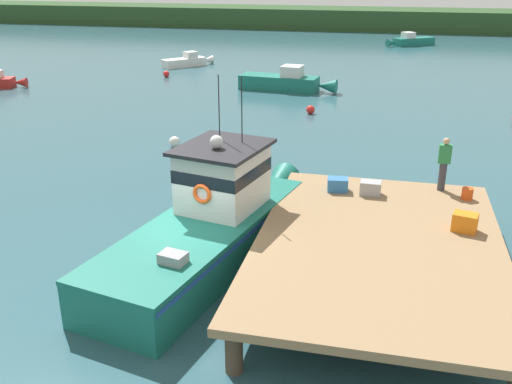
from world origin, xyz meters
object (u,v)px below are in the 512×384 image
at_px(deckhand_by_the_boat, 444,163).
at_px(mooring_buoy_inshore, 174,142).
at_px(crate_single_by_cleat, 338,184).
at_px(moored_boat_far_left, 411,41).
at_px(crate_stack_mid_dock, 370,188).
at_px(mooring_buoy_spare_mooring, 310,110).
at_px(crate_single_far, 465,222).
at_px(mooring_buoy_channel_marker, 166,74).
at_px(bait_bucket, 467,194).
at_px(moored_boat_near_channel, 286,82).
at_px(moored_boat_mid_harbor, 187,61).
at_px(main_fishing_boat, 213,222).

bearing_deg(deckhand_by_the_boat, mooring_buoy_inshore, 151.29).
xyz_separation_m(crate_single_by_cleat, moored_boat_far_left, (2.69, 44.05, -0.95)).
height_order(crate_stack_mid_dock, mooring_buoy_inshore, crate_stack_mid_dock).
xyz_separation_m(crate_single_by_cleat, mooring_buoy_spare_mooring, (-2.85, 14.19, -1.17)).
relative_size(crate_single_by_cleat, crate_single_far, 1.00).
bearing_deg(mooring_buoy_channel_marker, bait_bucket, -51.04).
bearing_deg(mooring_buoy_inshore, mooring_buoy_spare_mooring, 56.65).
xyz_separation_m(crate_single_by_cleat, crate_stack_mid_dock, (0.97, -0.09, 0.01)).
xyz_separation_m(bait_bucket, deckhand_by_the_boat, (-0.69, 0.59, 0.69)).
height_order(deckhand_by_the_boat, moored_boat_near_channel, deckhand_by_the_boat).
bearing_deg(crate_single_far, crate_stack_mid_dock, 141.13).
bearing_deg(moored_boat_near_channel, mooring_buoy_spare_mooring, -67.06).
height_order(bait_bucket, moored_boat_near_channel, moored_boat_near_channel).
relative_size(moored_boat_mid_harbor, moored_boat_near_channel, 0.61).
relative_size(main_fishing_boat, moored_boat_mid_harbor, 2.60).
distance_m(crate_single_far, mooring_buoy_inshore, 14.30).
xyz_separation_m(main_fishing_boat, moored_boat_near_channel, (-2.18, 22.60, -0.46)).
relative_size(bait_bucket, moored_boat_mid_harbor, 0.09).
distance_m(crate_stack_mid_dock, moored_boat_mid_harbor, 31.63).
height_order(moored_boat_near_channel, mooring_buoy_channel_marker, moored_boat_near_channel).
xyz_separation_m(crate_single_far, bait_bucket, (0.28, 2.27, -0.07)).
bearing_deg(moored_boat_far_left, mooring_buoy_channel_marker, -128.57).
xyz_separation_m(bait_bucket, mooring_buoy_spare_mooring, (-6.57, 14.00, -1.14)).
height_order(crate_single_by_cleat, mooring_buoy_spare_mooring, crate_single_by_cleat).
distance_m(mooring_buoy_inshore, mooring_buoy_channel_marker, 17.24).
height_order(deckhand_by_the_boat, mooring_buoy_inshore, deckhand_by_the_boat).
height_order(main_fishing_boat, moored_boat_far_left, main_fishing_boat).
bearing_deg(bait_bucket, moored_boat_far_left, 91.34).
distance_m(deckhand_by_the_boat, mooring_buoy_channel_marker, 28.00).
bearing_deg(mooring_buoy_spare_mooring, deckhand_by_the_boat, -66.34).
bearing_deg(moored_boat_far_left, moored_boat_near_channel, -108.38).
height_order(main_fishing_boat, bait_bucket, main_fishing_boat).
height_order(bait_bucket, mooring_buoy_channel_marker, bait_bucket).
height_order(moored_boat_near_channel, mooring_buoy_spare_mooring, moored_boat_near_channel).
xyz_separation_m(moored_boat_far_left, mooring_buoy_inshore, (-10.47, -37.35, -0.20)).
distance_m(main_fishing_boat, mooring_buoy_spare_mooring, 16.82).
bearing_deg(mooring_buoy_channel_marker, mooring_buoy_spare_mooring, -36.08).
height_order(main_fishing_boat, deckhand_by_the_boat, main_fishing_boat).
bearing_deg(mooring_buoy_inshore, main_fishing_boat, -63.43).
xyz_separation_m(main_fishing_boat, bait_bucket, (6.84, 2.80, 0.36)).
relative_size(main_fishing_boat, deckhand_by_the_boat, 6.11).
bearing_deg(main_fishing_boat, moored_boat_mid_harbor, 110.76).
height_order(crate_single_far, mooring_buoy_spare_mooring, crate_single_far).
distance_m(moored_boat_near_channel, mooring_buoy_channel_marker, 9.48).
relative_size(deckhand_by_the_boat, mooring_buoy_inshore, 3.25).
height_order(crate_stack_mid_dock, moored_boat_mid_harbor, crate_stack_mid_dock).
xyz_separation_m(main_fishing_boat, crate_single_by_cleat, (3.12, 2.61, 0.39)).
relative_size(moored_boat_near_channel, mooring_buoy_channel_marker, 14.38).
distance_m(bait_bucket, mooring_buoy_inshore, 13.26).
bearing_deg(moored_boat_mid_harbor, mooring_buoy_spare_mooring, -48.66).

